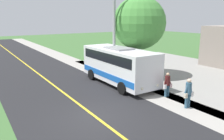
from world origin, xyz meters
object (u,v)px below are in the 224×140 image
pedestrian_with_bags (188,92)px  street_light_pole (113,25)px  shuttle_bus_front (119,64)px  pedestrian_waiting (167,84)px  tree_curbside (139,23)px

pedestrian_with_bags → street_light_pole: street_light_pole is taller
shuttle_bus_front → pedestrian_waiting: size_ratio=4.47×
shuttle_bus_front → pedestrian_with_bags: bearing=95.6°
pedestrian_waiting → tree_curbside: tree_curbside is taller
pedestrian_with_bags → street_light_pole: 8.45m
pedestrian_with_bags → pedestrian_waiting: pedestrian_with_bags is taller
shuttle_bus_front → pedestrian_waiting: 4.42m
street_light_pole → tree_curbside: size_ratio=1.20×
pedestrian_with_bags → pedestrian_waiting: bearing=-101.5°
pedestrian_waiting → tree_curbside: size_ratio=0.24×
pedestrian_with_bags → tree_curbside: (-2.23, -7.30, 3.76)m
shuttle_bus_front → pedestrian_with_bags: size_ratio=4.16×
shuttle_bus_front → street_light_pole: size_ratio=0.88×
pedestrian_with_bags → pedestrian_waiting: (-0.41, -2.03, -0.08)m
shuttle_bus_front → street_light_pole: street_light_pole is taller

